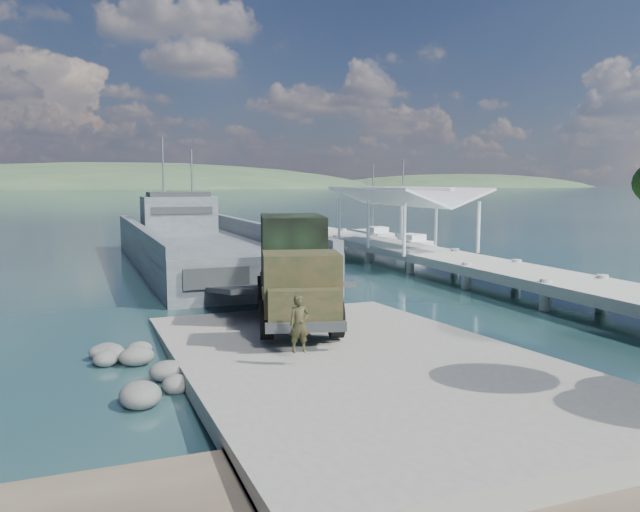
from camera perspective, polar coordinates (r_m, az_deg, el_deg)
The scene contains 10 objects.
ground at distance 19.81m, azimuth 1.82°, elevation -9.59°, with size 1400.00×1400.00×0.00m, color #1C4144.
boat_ramp at distance 18.86m, azimuth 3.02°, elevation -9.65°, with size 10.00×18.00×0.50m, color gray.
shoreline_rocks at distance 18.91m, azimuth -16.73°, elevation -10.68°, with size 3.20×5.60×0.90m, color #51524F, non-canonical shape.
distant_headlands at distance 580.40m, azimuth -15.30°, elevation 5.99°, with size 1000.00×240.00×48.00m, color #2D482D, non-canonical shape.
pier at distance 41.81m, azimuth 8.36°, elevation 1.24°, with size 6.40×44.00×6.10m.
landing_craft at distance 42.42m, azimuth -10.73°, elevation 0.20°, with size 8.80×33.37×9.87m.
military_truck at distance 23.04m, azimuth -2.30°, elevation -1.19°, with size 4.41×8.52×3.79m.
soldier at distance 17.40m, azimuth -1.88°, elevation -7.48°, with size 0.58×0.38×1.59m, color black.
sailboat_near at distance 52.85m, azimuth 7.63°, elevation 1.10°, with size 3.30×6.55×7.67m.
sailboat_far at distance 61.43m, azimuth 4.89°, elevation 1.91°, with size 1.88×6.18×7.50m.
Camera 1 is at (-7.36, -17.53, 5.58)m, focal length 35.00 mm.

